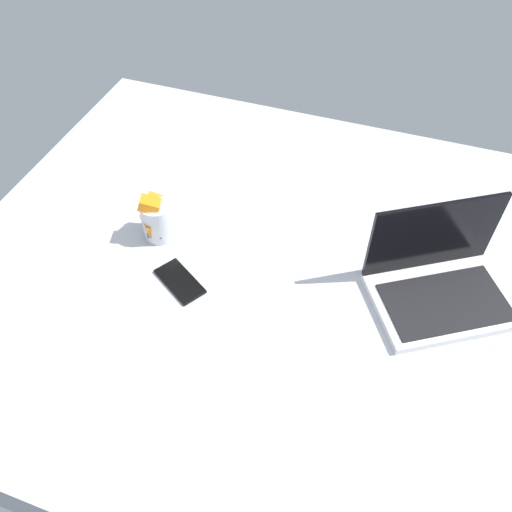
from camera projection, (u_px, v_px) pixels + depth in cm
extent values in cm
cube|color=#B7BCC6|center=(299.00, 295.00, 141.47)|extent=(180.00, 140.00, 18.00)
cube|color=silver|center=(441.00, 300.00, 128.00)|extent=(40.17, 36.96, 2.00)
cube|color=black|center=(446.00, 302.00, 126.13)|extent=(33.60, 29.75, 0.40)
cube|color=black|center=(434.00, 235.00, 126.52)|extent=(28.55, 18.27, 21.00)
cylinder|color=silver|center=(159.00, 219.00, 140.13)|extent=(9.00, 9.00, 11.00)
cube|color=blue|center=(158.00, 228.00, 141.16)|extent=(5.05, 7.08, 5.26)
cube|color=orange|center=(154.00, 223.00, 139.40)|extent=(7.91, 8.36, 4.94)
cube|color=#268C33|center=(160.00, 211.00, 139.61)|extent=(6.87, 8.01, 6.79)
cube|color=orange|center=(156.00, 204.00, 138.36)|extent=(6.21, 5.84, 5.02)
cube|color=orange|center=(149.00, 205.00, 134.83)|extent=(7.05, 6.45, 4.85)
cube|color=black|center=(180.00, 281.00, 132.66)|extent=(15.48, 13.15, 0.80)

